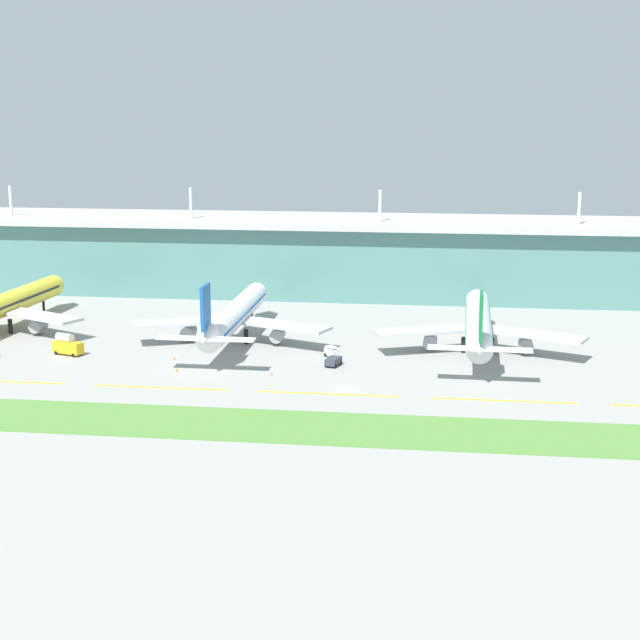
{
  "coord_description": "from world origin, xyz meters",
  "views": [
    {
      "loc": [
        18.97,
        -184.73,
        55.43
      ],
      "look_at": [
        -9.31,
        30.99,
        7.0
      ],
      "focal_mm": 54.12,
      "sensor_mm": 36.0,
      "label": 1
    }
  ],
  "objects_px": {
    "airliner_near_middle": "(234,316)",
    "safety_cone_nose_front": "(272,374)",
    "baggage_cart": "(332,352)",
    "safety_cone_left_wingtip": "(177,370)",
    "airliner_nearest": "(0,306)",
    "airliner_far_middle": "(478,324)",
    "safety_cone_right_wingtip": "(174,358)",
    "fuel_truck": "(67,345)",
    "pushback_tug": "(333,361)"
  },
  "relations": [
    {
      "from": "pushback_tug",
      "to": "fuel_truck",
      "type": "xyz_separation_m",
      "value": [
        -61.26,
        1.94,
        1.16
      ]
    },
    {
      "from": "pushback_tug",
      "to": "baggage_cart",
      "type": "bearing_deg",
      "value": 99.73
    },
    {
      "from": "baggage_cart",
      "to": "safety_cone_left_wingtip",
      "type": "xyz_separation_m",
      "value": [
        -31.47,
        -15.96,
        -0.91
      ]
    },
    {
      "from": "airliner_far_middle",
      "to": "safety_cone_nose_front",
      "type": "bearing_deg",
      "value": -149.24
    },
    {
      "from": "baggage_cart",
      "to": "fuel_truck",
      "type": "bearing_deg",
      "value": -174.83
    },
    {
      "from": "airliner_near_middle",
      "to": "fuel_truck",
      "type": "height_order",
      "value": "airliner_near_middle"
    },
    {
      "from": "baggage_cart",
      "to": "safety_cone_left_wingtip",
      "type": "relative_size",
      "value": 5.6
    },
    {
      "from": "safety_cone_nose_front",
      "to": "safety_cone_right_wingtip",
      "type": "distance_m",
      "value": 25.9
    },
    {
      "from": "airliner_nearest",
      "to": "fuel_truck",
      "type": "relative_size",
      "value": 8.63
    },
    {
      "from": "baggage_cart",
      "to": "fuel_truck",
      "type": "distance_m",
      "value": 60.25
    },
    {
      "from": "airliner_near_middle",
      "to": "airliner_far_middle",
      "type": "xyz_separation_m",
      "value": [
        57.67,
        -1.7,
        -0.0
      ]
    },
    {
      "from": "fuel_truck",
      "to": "safety_cone_nose_front",
      "type": "xyz_separation_m",
      "value": [
        49.22,
        -10.81,
        -1.91
      ]
    },
    {
      "from": "fuel_truck",
      "to": "baggage_cart",
      "type": "bearing_deg",
      "value": 5.17
    },
    {
      "from": "airliner_far_middle",
      "to": "safety_cone_right_wingtip",
      "type": "xyz_separation_m",
      "value": [
        -67.48,
        -16.05,
        -6.1
      ]
    },
    {
      "from": "fuel_truck",
      "to": "safety_cone_left_wingtip",
      "type": "xyz_separation_m",
      "value": [
        28.52,
        -10.53,
        -1.91
      ]
    },
    {
      "from": "airliner_nearest",
      "to": "airliner_near_middle",
      "type": "height_order",
      "value": "same"
    },
    {
      "from": "airliner_near_middle",
      "to": "safety_cone_nose_front",
      "type": "distance_m",
      "value": 31.61
    },
    {
      "from": "airliner_near_middle",
      "to": "baggage_cart",
      "type": "height_order",
      "value": "airliner_near_middle"
    },
    {
      "from": "airliner_far_middle",
      "to": "pushback_tug",
      "type": "height_order",
      "value": "airliner_far_middle"
    },
    {
      "from": "airliner_near_middle",
      "to": "safety_cone_left_wingtip",
      "type": "distance_m",
      "value": 28.77
    },
    {
      "from": "safety_cone_nose_front",
      "to": "safety_cone_right_wingtip",
      "type": "height_order",
      "value": "same"
    },
    {
      "from": "airliner_far_middle",
      "to": "fuel_truck",
      "type": "relative_size",
      "value": 8.23
    },
    {
      "from": "airliner_near_middle",
      "to": "safety_cone_left_wingtip",
      "type": "xyz_separation_m",
      "value": [
        -6.56,
        -27.33,
        -6.1
      ]
    },
    {
      "from": "airliner_nearest",
      "to": "safety_cone_nose_front",
      "type": "height_order",
      "value": "airliner_nearest"
    },
    {
      "from": "airliner_nearest",
      "to": "safety_cone_left_wingtip",
      "type": "xyz_separation_m",
      "value": [
        53.75,
        -30.48,
        -6.1
      ]
    },
    {
      "from": "fuel_truck",
      "to": "safety_cone_right_wingtip",
      "type": "distance_m",
      "value": 25.37
    },
    {
      "from": "pushback_tug",
      "to": "safety_cone_nose_front",
      "type": "xyz_separation_m",
      "value": [
        -12.04,
        -8.87,
        -0.75
      ]
    },
    {
      "from": "safety_cone_left_wingtip",
      "to": "safety_cone_nose_front",
      "type": "xyz_separation_m",
      "value": [
        20.7,
        -0.27,
        0.0
      ]
    },
    {
      "from": "baggage_cart",
      "to": "safety_cone_right_wingtip",
      "type": "distance_m",
      "value": 35.31
    },
    {
      "from": "baggage_cart",
      "to": "safety_cone_nose_front",
      "type": "relative_size",
      "value": 5.6
    },
    {
      "from": "airliner_near_middle",
      "to": "safety_cone_right_wingtip",
      "type": "height_order",
      "value": "airliner_near_middle"
    },
    {
      "from": "airliner_nearest",
      "to": "safety_cone_left_wingtip",
      "type": "relative_size",
      "value": 94.36
    },
    {
      "from": "airliner_nearest",
      "to": "pushback_tug",
      "type": "height_order",
      "value": "airliner_nearest"
    },
    {
      "from": "airliner_far_middle",
      "to": "airliner_nearest",
      "type": "bearing_deg",
      "value": 177.65
    },
    {
      "from": "airliner_far_middle",
      "to": "safety_cone_right_wingtip",
      "type": "bearing_deg",
      "value": -166.63
    },
    {
      "from": "airliner_nearest",
      "to": "airliner_far_middle",
      "type": "relative_size",
      "value": 1.05
    },
    {
      "from": "safety_cone_left_wingtip",
      "to": "fuel_truck",
      "type": "bearing_deg",
      "value": 159.73
    },
    {
      "from": "baggage_cart",
      "to": "safety_cone_left_wingtip",
      "type": "distance_m",
      "value": 35.3
    },
    {
      "from": "fuel_truck",
      "to": "safety_cone_nose_front",
      "type": "distance_m",
      "value": 50.43
    },
    {
      "from": "airliner_nearest",
      "to": "baggage_cart",
      "type": "relative_size",
      "value": 16.86
    },
    {
      "from": "airliner_near_middle",
      "to": "airliner_far_middle",
      "type": "height_order",
      "value": "same"
    },
    {
      "from": "airliner_nearest",
      "to": "pushback_tug",
      "type": "distance_m",
      "value": 89.38
    },
    {
      "from": "safety_cone_nose_front",
      "to": "safety_cone_right_wingtip",
      "type": "relative_size",
      "value": 1.0
    },
    {
      "from": "safety_cone_nose_front",
      "to": "airliner_far_middle",
      "type": "bearing_deg",
      "value": 30.76
    },
    {
      "from": "pushback_tug",
      "to": "safety_cone_nose_front",
      "type": "distance_m",
      "value": 14.97
    },
    {
      "from": "baggage_cart",
      "to": "pushback_tug",
      "type": "relative_size",
      "value": 0.8
    },
    {
      "from": "airliner_near_middle",
      "to": "safety_cone_right_wingtip",
      "type": "relative_size",
      "value": 91.15
    },
    {
      "from": "airliner_nearest",
      "to": "baggage_cart",
      "type": "height_order",
      "value": "airliner_nearest"
    },
    {
      "from": "airliner_far_middle",
      "to": "airliner_near_middle",
      "type": "bearing_deg",
      "value": 178.31
    },
    {
      "from": "fuel_truck",
      "to": "pushback_tug",
      "type": "bearing_deg",
      "value": -1.81
    }
  ]
}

